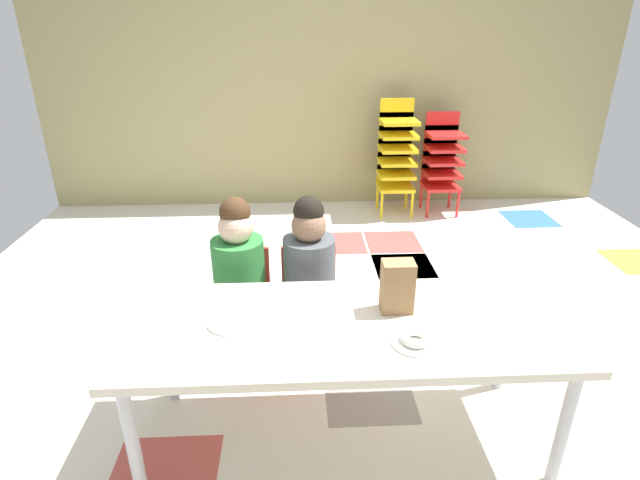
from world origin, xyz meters
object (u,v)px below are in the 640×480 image
kid_chair_yellow_stack (396,152)px  kid_chair_red_stack (442,158)px  paper_plate_near_edge (415,342)px  seated_child_near_camera (239,268)px  craft_table (346,333)px  seated_child_middle_seat (309,266)px  paper_bag_brown (397,286)px  donut_powdered_on_plate (415,338)px  paper_plate_center_table (230,323)px

kid_chair_yellow_stack → kid_chair_red_stack: bearing=-0.0°
paper_plate_near_edge → seated_child_near_camera: bearing=135.0°
paper_plate_near_edge → craft_table: bearing=148.0°
craft_table → paper_plate_near_edge: paper_plate_near_edge is taller
seated_child_near_camera → kid_chair_red_stack: size_ratio=1.00×
seated_child_middle_seat → kid_chair_yellow_stack: size_ratio=0.88×
kid_chair_yellow_stack → paper_bag_brown: bearing=-100.9°
paper_bag_brown → donut_powdered_on_plate: size_ratio=1.94×
kid_chair_yellow_stack → paper_bag_brown: 2.73m
seated_child_near_camera → paper_plate_center_table: size_ratio=5.10×
kid_chair_yellow_stack → seated_child_near_camera: bearing=-119.0°
kid_chair_yellow_stack → paper_bag_brown: kid_chair_yellow_stack is taller
seated_child_near_camera → kid_chair_yellow_stack: size_ratio=0.88×
kid_chair_yellow_stack → donut_powdered_on_plate: 2.95m
seated_child_middle_seat → kid_chair_yellow_stack: bearing=68.5°
seated_child_middle_seat → paper_plate_near_edge: size_ratio=5.10×
paper_plate_near_edge → seated_child_middle_seat: bearing=117.1°
craft_table → paper_plate_near_edge: 0.29m
kid_chair_red_stack → craft_table: bearing=-112.7°
paper_bag_brown → paper_plate_near_edge: (0.03, -0.24, -0.11)m
kid_chair_yellow_stack → paper_plate_near_edge: kid_chair_yellow_stack is taller
paper_bag_brown → donut_powdered_on_plate: (0.03, -0.24, -0.09)m
seated_child_near_camera → paper_plate_near_edge: 1.02m
paper_plate_center_table → seated_child_near_camera: bearing=92.4°
paper_plate_center_table → kid_chair_red_stack: bearing=59.5°
seated_child_middle_seat → craft_table: bearing=-77.1°
paper_plate_center_table → paper_bag_brown: bearing=5.8°
kid_chair_yellow_stack → paper_plate_near_edge: (-0.49, -2.91, 0.02)m
paper_plate_center_table → donut_powdered_on_plate: (0.70, -0.17, 0.02)m
craft_table → paper_plate_center_table: (-0.46, 0.02, 0.06)m
craft_table → paper_bag_brown: (0.21, 0.09, 0.16)m
seated_child_near_camera → seated_child_middle_seat: bearing=0.0°
craft_table → paper_plate_near_edge: bearing=-32.0°
seated_child_near_camera → paper_bag_brown: seated_child_near_camera is taller
craft_table → kid_chair_red_stack: 2.99m
donut_powdered_on_plate → paper_bag_brown: bearing=96.6°
kid_chair_yellow_stack → paper_bag_brown: size_ratio=4.73×
craft_table → donut_powdered_on_plate: size_ratio=15.57×
craft_table → seated_child_middle_seat: 0.59m
seated_child_near_camera → seated_child_middle_seat: (0.35, 0.00, 0.00)m
craft_table → kid_chair_yellow_stack: kid_chair_yellow_stack is taller
paper_bag_brown → paper_plate_center_table: (-0.67, -0.07, -0.11)m
seated_child_near_camera → seated_child_middle_seat: size_ratio=1.00×
kid_chair_yellow_stack → paper_bag_brown: (-0.52, -2.67, 0.13)m
craft_table → kid_chair_yellow_stack: size_ratio=1.69×
seated_child_middle_seat → kid_chair_red_stack: (1.28, 2.18, -0.04)m
craft_table → kid_chair_yellow_stack: 2.85m
craft_table → paper_plate_center_table: paper_plate_center_table is taller
seated_child_near_camera → kid_chair_red_stack: (1.64, 2.18, -0.04)m
paper_bag_brown → donut_powdered_on_plate: 0.25m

